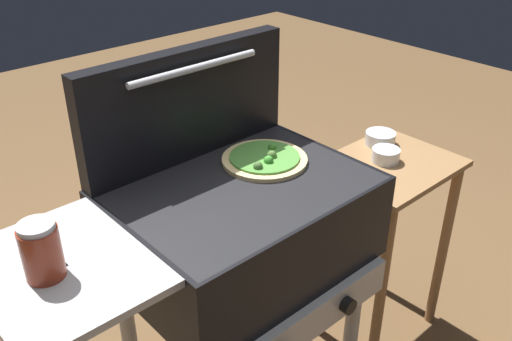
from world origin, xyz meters
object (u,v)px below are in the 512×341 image
grill (239,234)px  sauce_jar (41,251)px  pizza_veggie (265,159)px  prep_table (384,213)px  topping_bowl_near (380,139)px  topping_bowl_far (386,156)px

grill → sauce_jar: sauce_jar is taller
grill → pizza_veggie: 0.21m
sauce_jar → prep_table: 1.25m
grill → topping_bowl_near: 0.77m
prep_table → pizza_veggie: bearing=175.1°
sauce_jar → topping_bowl_far: (1.17, 0.03, -0.22)m
pizza_veggie → sauce_jar: bearing=-174.7°
pizza_veggie → prep_table: pizza_veggie is taller
grill → pizza_veggie: size_ratio=4.15×
pizza_veggie → topping_bowl_near: size_ratio=2.17×
pizza_veggie → topping_bowl_near: (0.62, 0.06, -0.16)m
sauce_jar → topping_bowl_near: (1.26, 0.12, -0.22)m
sauce_jar → topping_bowl_far: bearing=1.6°
topping_bowl_far → topping_bowl_near: bearing=44.8°
sauce_jar → topping_bowl_far: size_ratio=1.30×
topping_bowl_near → sauce_jar: bearing=-174.4°
pizza_veggie → sauce_jar: size_ratio=1.90×
prep_table → topping_bowl_far: (-0.01, 0.02, 0.22)m
prep_table → topping_bowl_near: bearing=52.1°
grill → topping_bowl_far: grill is taller
prep_table → topping_bowl_near: size_ratio=6.78×
grill → topping_bowl_near: grill is taller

